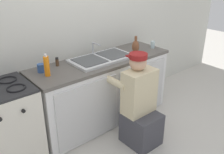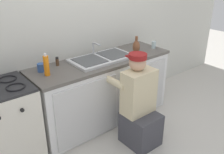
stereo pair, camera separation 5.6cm
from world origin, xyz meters
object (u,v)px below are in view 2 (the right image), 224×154
at_px(coffee_mug, 41,67).
at_px(soap_bottle_orange, 46,66).
at_px(sink_double_basin, 102,58).
at_px(spice_bottle_pepper, 57,61).
at_px(stove_range, 5,124).
at_px(vase_decorative, 136,46).
at_px(water_glass, 154,45).
at_px(plumber_person, 139,108).

bearing_deg(coffee_mug, soap_bottle_orange, -88.04).
distance_m(sink_double_basin, spice_bottle_pepper, 0.56).
bearing_deg(spice_bottle_pepper, stove_range, -167.07).
distance_m(stove_range, soap_bottle_orange, 0.75).
relative_size(stove_range, vase_decorative, 3.88).
distance_m(stove_range, water_glass, 2.19).
xyz_separation_m(stove_range, vase_decorative, (1.80, -0.08, 0.52)).
distance_m(sink_double_basin, vase_decorative, 0.53).
distance_m(sink_double_basin, plumber_person, 0.80).
height_order(water_glass, spice_bottle_pepper, spice_bottle_pepper).
relative_size(sink_double_basin, vase_decorative, 3.48).
distance_m(stove_range, vase_decorative, 1.87).
relative_size(vase_decorative, coffee_mug, 1.83).
bearing_deg(sink_double_basin, coffee_mug, 171.37).
distance_m(water_glass, spice_bottle_pepper, 1.42).
xyz_separation_m(sink_double_basin, water_glass, (0.86, -0.09, 0.03)).
bearing_deg(sink_double_basin, stove_range, -179.90).
xyz_separation_m(spice_bottle_pepper, coffee_mug, (-0.23, -0.05, -0.00)).
distance_m(plumber_person, soap_bottle_orange, 1.14).
height_order(stove_range, spice_bottle_pepper, spice_bottle_pepper).
xyz_separation_m(water_glass, soap_bottle_orange, (-1.62, 0.07, 0.06)).
distance_m(water_glass, soap_bottle_orange, 1.62).
height_order(spice_bottle_pepper, vase_decorative, vase_decorative).
bearing_deg(plumber_person, sink_double_basin, 92.13).
bearing_deg(water_glass, coffee_mug, 172.67).
bearing_deg(coffee_mug, sink_double_basin, -8.63).
bearing_deg(vase_decorative, plumber_person, -129.92).
bearing_deg(spice_bottle_pepper, vase_decorative, -13.20).
distance_m(stove_range, plumber_person, 1.46).
xyz_separation_m(soap_bottle_orange, vase_decorative, (1.28, -0.06, -0.02)).
bearing_deg(spice_bottle_pepper, soap_bottle_orange, -139.20).
relative_size(plumber_person, spice_bottle_pepper, 10.52).
bearing_deg(water_glass, stove_range, 177.57).
xyz_separation_m(water_glass, vase_decorative, (-0.34, 0.01, 0.04)).
height_order(spice_bottle_pepper, coffee_mug, spice_bottle_pepper).
relative_size(sink_double_basin, stove_range, 0.90).
bearing_deg(vase_decorative, soap_bottle_orange, 177.51).
distance_m(water_glass, vase_decorative, 0.34).
height_order(stove_range, plumber_person, plumber_person).
height_order(sink_double_basin, coffee_mug, sink_double_basin).
bearing_deg(soap_bottle_orange, stove_range, 177.52).
bearing_deg(coffee_mug, spice_bottle_pepper, 12.78).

